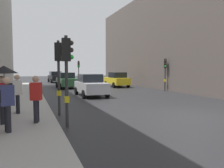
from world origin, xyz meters
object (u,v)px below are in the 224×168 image
Objects in this scene: car_dark_suv at (56,77)px; pedestrian_with_black_backpack at (16,91)px; car_green_estate at (67,80)px; traffic_light_far_median at (79,68)px; car_yellow_taxi at (117,80)px; traffic_light_near_right at (59,64)px; pedestrian_with_grey_backpack at (6,101)px; traffic_light_mid_street at (165,68)px; car_silver_hatchback at (91,85)px; pedestrian_with_umbrella at (3,78)px; pedestrian_in_red_jacket at (36,97)px; traffic_light_near_left at (67,64)px.

pedestrian_with_black_backpack reaches higher than car_dark_suv.
traffic_light_far_median is at bearing 64.49° from car_green_estate.
car_green_estate is (-5.95, 0.58, 0.00)m from car_yellow_taxi.
traffic_light_near_right is 3.64m from pedestrian_with_grey_backpack.
pedestrian_with_black_backpack is (-7.15, -19.79, -1.13)m from traffic_light_far_median.
traffic_light_mid_street is at bearing -67.25° from car_yellow_taxi.
traffic_light_near_right reaches higher than traffic_light_far_median.
car_silver_hatchback is 10.79m from pedestrian_with_grey_backpack.
car_yellow_taxi is 1.97× the size of pedestrian_with_umbrella.
car_dark_suv is at bearing 91.69° from car_silver_hatchback.
car_green_estate is at bearing 94.35° from car_silver_hatchback.
pedestrian_with_umbrella is at bearing -124.72° from car_yellow_taxi.
pedestrian_with_grey_backpack is at bearing -132.84° from pedestrian_in_red_jacket.
car_green_estate is (-0.05, -11.21, 0.00)m from car_dark_suv.
car_dark_suv is 27.88m from pedestrian_with_umbrella.
car_yellow_taxi is at bearing -60.77° from traffic_light_far_median.
car_yellow_taxi is 5.97m from car_green_estate.
car_dark_suv and car_yellow_taxi have the same top height.
traffic_light_near_right is at bearing -104.68° from traffic_light_far_median.
traffic_light_near_right is 1.02× the size of traffic_light_near_left.
traffic_light_near_left is at bearing -137.90° from traffic_light_mid_street.
traffic_light_mid_street is 6.86m from car_yellow_taxi.
traffic_light_mid_street is (11.24, 10.15, -0.13)m from traffic_light_near_left.
traffic_light_far_median is (5.27, 22.36, -0.05)m from traffic_light_near_left.
car_yellow_taxi is at bearing 55.28° from pedestrian_with_umbrella.
car_green_estate is at bearing -115.51° from traffic_light_far_median.
car_dark_suv is (-0.57, 19.31, 0.00)m from car_silver_hatchback.
traffic_light_mid_street is at bearing -63.98° from traffic_light_far_median.
traffic_light_near_left is at bearing -89.95° from traffic_light_near_right.
car_green_estate is 2.40× the size of pedestrian_with_grey_backpack.
pedestrian_with_grey_backpack is at bearing -122.28° from car_yellow_taxi.
car_silver_hatchback is at bearing -125.30° from car_yellow_taxi.
pedestrian_in_red_jacket is (-12.33, -9.67, -1.09)m from traffic_light_mid_street.
car_silver_hatchback is 19.32m from car_dark_suv.
traffic_light_near_right is 1.63× the size of pedestrian_with_umbrella.
pedestrian_in_red_jacket is at bearing -97.88° from car_dark_suv.
car_dark_suv is 2.44× the size of pedestrian_in_red_jacket.
traffic_light_mid_street is at bearing 9.43° from car_silver_hatchback.
traffic_light_far_median is at bearing 116.02° from traffic_light_mid_street.
pedestrian_with_grey_backpack is (-0.17, -3.11, 0.00)m from pedestrian_with_black_backpack.
car_dark_suv is at bearing 80.55° from pedestrian_with_grey_backpack.
traffic_light_near_right is at bearing -96.02° from car_dark_suv.
pedestrian_with_black_backpack is 1.00× the size of pedestrian_in_red_jacket.
pedestrian_with_umbrella reaches higher than car_green_estate.
traffic_light_near_right is at bearing -100.35° from car_green_estate.
traffic_light_mid_street reaches higher than car_yellow_taxi.
car_green_estate is at bearing 72.39° from pedestrian_with_black_backpack.
traffic_light_mid_street is at bearing -38.45° from car_green_estate.
traffic_light_near_left is 1.92× the size of pedestrian_with_grey_backpack.
pedestrian_with_umbrella is 1.21× the size of pedestrian_in_red_jacket.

